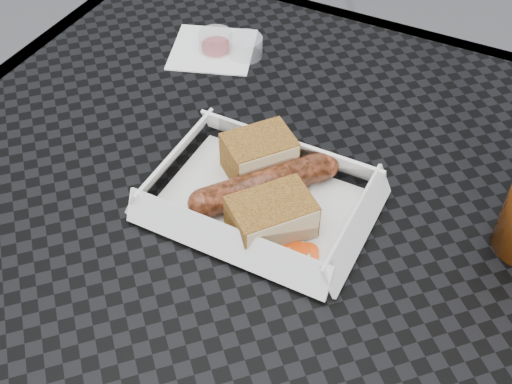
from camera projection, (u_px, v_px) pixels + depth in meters
patio_table at (234, 205)px, 0.84m from camera, size 0.80×0.80×0.74m
food_tray at (260, 203)px, 0.74m from camera, size 0.22×0.15×0.00m
bratwurst at (265, 184)px, 0.73m from camera, size 0.13×0.15×0.03m
bread_near at (259, 155)px, 0.76m from camera, size 0.09×0.10×0.05m
bread_far at (271, 217)px, 0.69m from camera, size 0.10×0.11×0.05m
veg_garnish at (294, 256)px, 0.68m from camera, size 0.03×0.03×0.00m
napkin at (213, 49)px, 0.96m from camera, size 0.15×0.15×0.00m
condiment_cup_sauce at (216, 42)px, 0.94m from camera, size 0.05×0.05×0.03m
condiment_cup_empty at (246, 47)px, 0.94m from camera, size 0.05×0.05×0.03m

